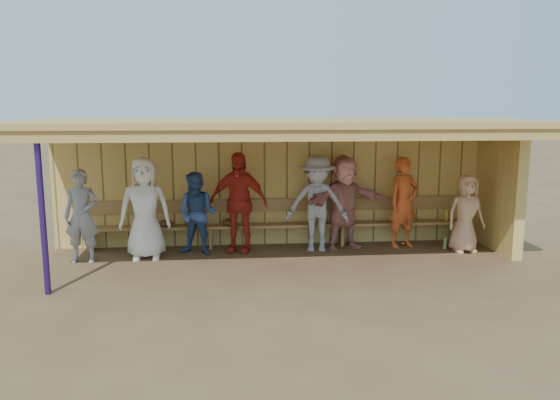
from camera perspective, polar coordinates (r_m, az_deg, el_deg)
The scene contains 12 objects.
ground at distance 9.81m, azimuth 0.19°, elevation -6.41°, with size 90.00×90.00×0.00m, color brown.
player_a at distance 10.18m, azimuth -20.01°, elevation -1.59°, with size 0.61×0.40×1.66m, color gray.
player_b at distance 10.08m, azimuth -13.95°, elevation -0.86°, with size 0.90×0.59×1.85m, color white.
player_c at distance 10.19m, azimuth -8.63°, elevation -1.43°, with size 0.75×0.59×1.55m, color #2F4B83.
player_d at distance 10.28m, azimuth -4.39°, elevation -0.24°, with size 1.11×0.46×1.90m, color red.
player_e at distance 10.36m, azimuth 3.89°, elevation -0.36°, with size 1.18×0.68×1.83m, color #9898A0.
player_f at distance 10.57m, azimuth 6.73°, elevation -0.22°, with size 1.69×0.54×1.82m, color tan.
player_g at distance 10.88m, azimuth 12.79°, elevation -0.24°, with size 0.65×0.42×1.77m, color #CC5020.
player_h at distance 10.82m, azimuth 18.83°, elevation -1.35°, with size 0.72×0.47×1.48m, color tan.
dugout_structure at distance 10.19m, azimuth 2.01°, elevation 3.93°, with size 8.80×3.20×2.50m.
bench at distance 10.76m, azimuth -0.38°, elevation -2.05°, with size 7.60×0.34×0.93m.
dugout_equipment at distance 10.60m, azimuth -3.55°, elevation -2.45°, with size 6.01×0.62×0.80m.
Camera 1 is at (-0.90, -9.37, 2.74)m, focal length 35.00 mm.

